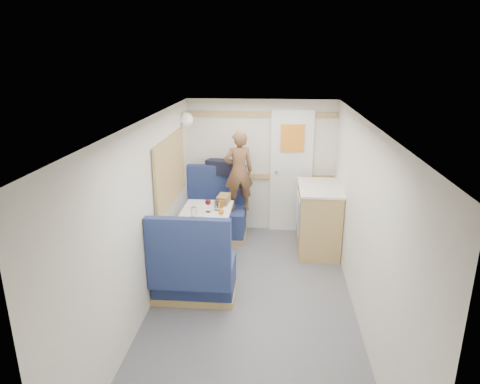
# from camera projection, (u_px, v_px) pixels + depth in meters

# --- Properties ---
(floor) EXTENTS (4.50, 4.50, 0.00)m
(floor) POSITION_uv_depth(u_px,v_px,m) (252.00, 308.00, 4.61)
(floor) COLOR #515156
(floor) RESTS_ON ground
(ceiling) EXTENTS (4.50, 4.50, 0.00)m
(ceiling) POSITION_uv_depth(u_px,v_px,m) (253.00, 123.00, 4.00)
(ceiling) COLOR silver
(ceiling) RESTS_ON wall_back
(wall_back) EXTENTS (2.20, 0.02, 2.00)m
(wall_back) POSITION_uv_depth(u_px,v_px,m) (261.00, 166.00, 6.44)
(wall_back) COLOR silver
(wall_back) RESTS_ON floor
(wall_left) EXTENTS (0.02, 4.50, 2.00)m
(wall_left) POSITION_uv_depth(u_px,v_px,m) (146.00, 219.00, 4.39)
(wall_left) COLOR silver
(wall_left) RESTS_ON floor
(wall_right) EXTENTS (0.02, 4.50, 2.00)m
(wall_right) POSITION_uv_depth(u_px,v_px,m) (364.00, 226.00, 4.21)
(wall_right) COLOR silver
(wall_right) RESTS_ON floor
(oak_trim_low) EXTENTS (2.15, 0.02, 0.08)m
(oak_trim_low) POSITION_uv_depth(u_px,v_px,m) (261.00, 176.00, 6.46)
(oak_trim_low) COLOR olive
(oak_trim_low) RESTS_ON wall_back
(oak_trim_high) EXTENTS (2.15, 0.02, 0.08)m
(oak_trim_high) POSITION_uv_depth(u_px,v_px,m) (262.00, 115.00, 6.18)
(oak_trim_high) COLOR olive
(oak_trim_high) RESTS_ON wall_back
(side_window) EXTENTS (0.04, 1.30, 0.72)m
(side_window) POSITION_uv_depth(u_px,v_px,m) (170.00, 170.00, 5.26)
(side_window) COLOR #A2AE94
(side_window) RESTS_ON wall_left
(rear_door) EXTENTS (0.62, 0.12, 1.86)m
(rear_door) POSITION_uv_depth(u_px,v_px,m) (291.00, 169.00, 6.38)
(rear_door) COLOR white
(rear_door) RESTS_ON wall_back
(dinette_table) EXTENTS (0.62, 0.92, 0.72)m
(dinette_table) POSITION_uv_depth(u_px,v_px,m) (206.00, 223.00, 5.44)
(dinette_table) COLOR white
(dinette_table) RESTS_ON floor
(bench_far) EXTENTS (0.90, 0.59, 1.05)m
(bench_far) POSITION_uv_depth(u_px,v_px,m) (216.00, 218.00, 6.34)
(bench_far) COLOR #191F51
(bench_far) RESTS_ON floor
(bench_near) EXTENTS (0.90, 0.59, 1.05)m
(bench_near) POSITION_uv_depth(u_px,v_px,m) (194.00, 275.00, 4.70)
(bench_near) COLOR #191F51
(bench_near) RESTS_ON floor
(ledge) EXTENTS (0.90, 0.14, 0.04)m
(ledge) POSITION_uv_depth(u_px,v_px,m) (217.00, 175.00, 6.40)
(ledge) COLOR olive
(ledge) RESTS_ON bench_far
(dome_light) EXTENTS (0.20, 0.20, 0.20)m
(dome_light) POSITION_uv_depth(u_px,v_px,m) (186.00, 120.00, 5.91)
(dome_light) COLOR white
(dome_light) RESTS_ON wall_left
(galley_counter) EXTENTS (0.57, 0.92, 0.92)m
(galley_counter) POSITION_uv_depth(u_px,v_px,m) (318.00, 218.00, 5.87)
(galley_counter) COLOR olive
(galley_counter) RESTS_ON floor
(person) EXTENTS (0.49, 0.40, 1.16)m
(person) POSITION_uv_depth(u_px,v_px,m) (239.00, 171.00, 6.05)
(person) COLOR brown
(person) RESTS_ON bench_far
(duffel_bag) EXTENTS (0.50, 0.34, 0.22)m
(duffel_bag) POSITION_uv_depth(u_px,v_px,m) (222.00, 167.00, 6.36)
(duffel_bag) COLOR black
(duffel_bag) RESTS_ON ledge
(tray) EXTENTS (0.37, 0.42, 0.02)m
(tray) POSITION_uv_depth(u_px,v_px,m) (210.00, 219.00, 5.13)
(tray) COLOR white
(tray) RESTS_ON dinette_table
(orange_fruit) EXTENTS (0.07, 0.07, 0.07)m
(orange_fruit) POSITION_uv_depth(u_px,v_px,m) (221.00, 212.00, 5.23)
(orange_fruit) COLOR orange
(orange_fruit) RESTS_ON tray
(cheese_block) EXTENTS (0.11, 0.08, 0.03)m
(cheese_block) POSITION_uv_depth(u_px,v_px,m) (199.00, 217.00, 5.12)
(cheese_block) COLOR #DCCE7F
(cheese_block) RESTS_ON tray
(wine_glass) EXTENTS (0.08, 0.08, 0.17)m
(wine_glass) POSITION_uv_depth(u_px,v_px,m) (208.00, 203.00, 5.34)
(wine_glass) COLOR white
(wine_glass) RESTS_ON dinette_table
(tumbler_left) EXTENTS (0.07, 0.07, 0.12)m
(tumbler_left) POSITION_uv_depth(u_px,v_px,m) (194.00, 212.00, 5.20)
(tumbler_left) COLOR white
(tumbler_left) RESTS_ON dinette_table
(tumbler_right) EXTENTS (0.07, 0.07, 0.11)m
(tumbler_right) POSITION_uv_depth(u_px,v_px,m) (217.00, 206.00, 5.43)
(tumbler_right) COLOR white
(tumbler_right) RESTS_ON dinette_table
(beer_glass) EXTENTS (0.06, 0.06, 0.10)m
(beer_glass) POSITION_uv_depth(u_px,v_px,m) (221.00, 204.00, 5.51)
(beer_glass) COLOR brown
(beer_glass) RESTS_ON dinette_table
(pepper_grinder) EXTENTS (0.03, 0.03, 0.09)m
(pepper_grinder) POSITION_uv_depth(u_px,v_px,m) (216.00, 204.00, 5.53)
(pepper_grinder) COLOR black
(pepper_grinder) RESTS_ON dinette_table
(bread_loaf) EXTENTS (0.17, 0.28, 0.11)m
(bread_loaf) POSITION_uv_depth(u_px,v_px,m) (223.00, 199.00, 5.68)
(bread_loaf) COLOR brown
(bread_loaf) RESTS_ON dinette_table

